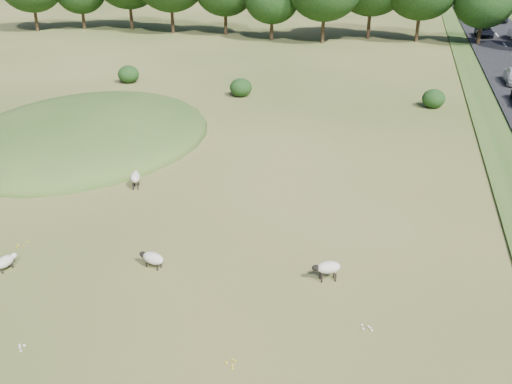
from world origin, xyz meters
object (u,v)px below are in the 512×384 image
at_px(sheep_1, 152,258).
at_px(car_4, 501,18).
at_px(sheep_4, 328,268).
at_px(sheep_0, 5,262).
at_px(car_0, 484,31).
at_px(sheep_3, 135,177).

bearing_deg(sheep_1, car_4, -91.51).
bearing_deg(sheep_4, sheep_0, -13.01).
height_order(sheep_1, car_0, car_0).
bearing_deg(sheep_3, sheep_1, -171.58).
bearing_deg(sheep_4, sheep_3, -54.01).
distance_m(sheep_4, car_4, 80.03).
xyz_separation_m(sheep_1, car_4, (22.65, 79.32, 0.46)).
bearing_deg(car_4, sheep_3, 69.53).
xyz_separation_m(sheep_0, car_0, (24.55, 65.93, 0.51)).
relative_size(sheep_0, sheep_3, 0.89).
height_order(sheep_1, sheep_3, sheep_3).
bearing_deg(sheep_1, sheep_3, -45.40).
relative_size(sheep_4, car_4, 0.27).
relative_size(sheep_3, car_4, 0.28).
bearing_deg(car_0, sheep_0, -110.42).
distance_m(sheep_3, sheep_4, 13.01).
distance_m(sheep_0, sheep_4, 12.99).
relative_size(sheep_1, car_0, 0.26).
distance_m(sheep_4, car_0, 64.50).
bearing_deg(car_4, sheep_4, 78.76).
bearing_deg(car_0, sheep_1, -106.35).
xyz_separation_m(sheep_3, car_4, (26.89, 72.03, 0.30)).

